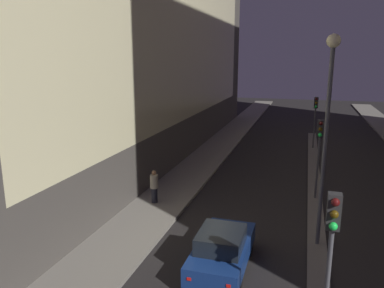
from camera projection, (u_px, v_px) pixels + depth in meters
building_left at (148, 34)px, 27.01m from camera, size 6.01×41.53×18.14m
median_strip at (314, 185)px, 22.16m from camera, size 0.74×32.13×0.12m
traffic_light_near at (332, 238)px, 8.98m from camera, size 0.32×0.42×4.21m
traffic_light_mid at (319, 141)px, 19.32m from camera, size 0.32×0.42×4.21m
traffic_light_far at (316, 111)px, 30.41m from camera, size 0.32×0.42×4.21m
street_lamp at (328, 109)px, 13.87m from camera, size 0.50×0.50×8.16m
car_left_lane at (222, 249)px, 13.32m from camera, size 1.80×4.09×1.58m
pedestrian_on_left_sidewalk at (154, 186)px, 19.08m from camera, size 0.41×0.41×1.71m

